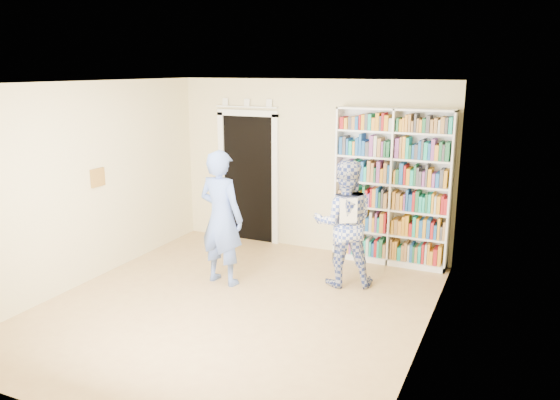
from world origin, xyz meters
name	(u,v)px	position (x,y,z in m)	size (l,w,h in m)	color
floor	(235,306)	(0.00, 0.00, 0.00)	(5.00, 5.00, 0.00)	#A97F51
ceiling	(230,83)	(0.00, 0.00, 2.70)	(5.00, 5.00, 0.00)	white
wall_back	(310,166)	(0.00, 2.50, 1.35)	(4.50, 4.50, 0.00)	beige
wall_left	(86,184)	(-2.25, 0.00, 1.35)	(5.00, 5.00, 0.00)	beige
wall_right	(428,222)	(2.25, 0.00, 1.35)	(5.00, 5.00, 0.00)	beige
bookshelf	(392,187)	(1.35, 2.34, 1.17)	(1.68, 0.32, 2.31)	white
doorway	(248,172)	(-1.10, 2.48, 1.18)	(1.10, 0.08, 2.43)	black
wall_art	(98,178)	(-2.23, 0.20, 1.40)	(0.03, 0.25, 0.25)	brown
man_blue	(221,218)	(-0.54, 0.62, 0.91)	(0.67, 0.44, 1.83)	#5672C0
man_plaid	(344,223)	(0.98, 1.25, 0.85)	(0.83, 0.65, 1.71)	#304192
paper_sheet	(349,211)	(1.10, 1.02, 1.09)	(0.23, 0.01, 0.32)	white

